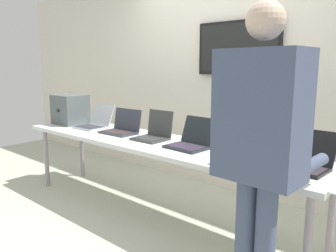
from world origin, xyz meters
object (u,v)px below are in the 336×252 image
Objects in this scene: workbench at (153,145)px; laptop_station_4 at (240,149)px; laptop_station_5 at (304,160)px; person at (261,139)px; laptop_station_0 at (95,122)px; coffee_mug at (219,159)px; laptop_station_1 at (122,128)px; equipment_box at (70,109)px; laptop_station_3 at (191,141)px; laptop_station_2 at (154,133)px.

workbench is 9.32× the size of laptop_station_4.
workbench is 1.37m from laptop_station_5.
laptop_station_5 is 0.22× the size of person.
laptop_station_0 is 4.33× the size of coffee_mug.
laptop_station_5 reaches higher than coffee_mug.
person is (1.37, -0.62, 0.36)m from workbench.
laptop_station_4 is at bearing 125.54° from person.
workbench is at bearing -177.36° from laptop_station_4.
laptop_station_1 is at bearing 174.15° from workbench.
equipment_box reaches higher than laptop_station_3.
workbench is at bearing -1.02° from equipment_box.
laptop_station_5 is 0.57m from coffee_mug.
person reaches higher than laptop_station_2.
laptop_station_4 is 0.20× the size of person.
person is at bearing -16.34° from laptop_station_0.
laptop_station_4 is 4.05× the size of coffee_mug.
laptop_station_1 is at bearing 167.75° from coffee_mug.
workbench is at bearing -176.37° from laptop_station_3.
laptop_station_3 reaches higher than workbench.
coffee_mug is (-0.48, 0.37, -0.27)m from person.
laptop_station_5 is (0.48, 0.02, -0.00)m from laptop_station_4.
laptop_station_4 is (0.89, 0.04, 0.11)m from workbench.
laptop_station_1 reaches higher than coffee_mug.
coffee_mug is at bearing -90.52° from laptop_station_4.
laptop_station_3 reaches higher than coffee_mug.
coffee_mug is at bearing -6.87° from equipment_box.
equipment_box is at bearing 178.98° from workbench.
coffee_mug is (-0.48, -0.31, -0.01)m from laptop_station_5.
laptop_station_1 is 0.93m from laptop_station_3.
person is at bearing -34.67° from laptop_station_3.
laptop_station_0 is at bearing 176.34° from workbench.
equipment_box reaches higher than laptop_station_5.
person reaches higher than laptop_station_0.
laptop_station_5 is 0.73m from person.
laptop_station_4 is at bearing 0.41° from equipment_box.
laptop_station_4 is at bearing 89.48° from coffee_mug.
coffee_mug is (0.89, -0.25, 0.09)m from workbench.
laptop_station_2 reaches higher than coffee_mug.
workbench is 0.13m from laptop_station_2.
laptop_station_4 is (0.46, 0.01, 0.00)m from laptop_station_3.
laptop_station_5 is (2.33, -0.00, -0.00)m from laptop_station_0.
laptop_station_2 is at bearing 161.94° from coffee_mug.
coffee_mug is at bearing -15.70° from workbench.
equipment_box reaches higher than laptop_station_0.
equipment_box is (-1.39, 0.02, 0.22)m from workbench.
laptop_station_5 is at bearing 2.36° from laptop_station_4.
person reaches higher than laptop_station_4.
workbench is 37.81× the size of coffee_mug.
laptop_station_4 reaches higher than laptop_station_1.
laptop_station_1 is 4.48× the size of coffee_mug.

